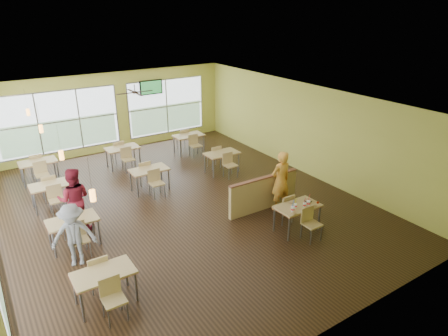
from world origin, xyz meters
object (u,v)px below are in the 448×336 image
Objects in this scene: half_wall_divider at (264,193)px; food_basket at (308,201)px; man_plaid at (280,181)px; main_table at (298,209)px.

half_wall_divider is 10.86× the size of food_basket.
man_plaid is 1.18m from food_basket.
main_table is at bearing 70.73° from man_plaid.
half_wall_divider is 1.32× the size of man_plaid.
food_basket is at bearing 88.65° from man_plaid.
man_plaid is (0.41, 1.19, 0.28)m from main_table.
main_table is 6.88× the size of food_basket.
man_plaid is at bearing 71.16° from main_table.
main_table is at bearing -176.77° from food_basket.
half_wall_divider is at bearing 105.22° from food_basket.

